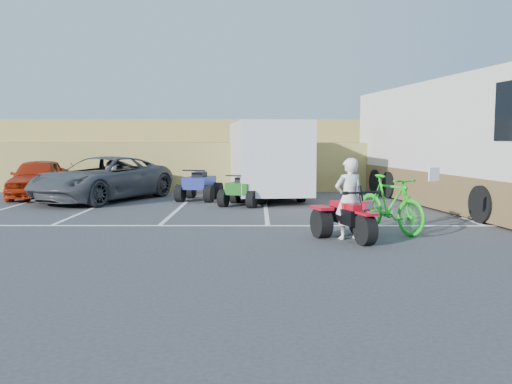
{
  "coord_description": "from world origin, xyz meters",
  "views": [
    {
      "loc": [
        -0.24,
        -10.93,
        2.16
      ],
      "look_at": [
        -0.29,
        0.84,
        1.0
      ],
      "focal_mm": 38.0,
      "sensor_mm": 36.0,
      "label": 1
    }
  ],
  "objects_px": {
    "cargo_trailer": "(267,157)",
    "quad_atv_green": "(243,206)",
    "red_trike_atv": "(351,240)",
    "red_car": "(38,178)",
    "grey_pickup": "(102,179)",
    "rv_motorhome": "(456,153)",
    "rider": "(349,199)",
    "quad_atv_blue": "(200,200)",
    "green_dirt_bike": "(390,204)"
  },
  "relations": [
    {
      "from": "grey_pickup",
      "to": "green_dirt_bike",
      "type": "bearing_deg",
      "value": -12.69
    },
    {
      "from": "rider",
      "to": "cargo_trailer",
      "type": "height_order",
      "value": "cargo_trailer"
    },
    {
      "from": "red_car",
      "to": "quad_atv_green",
      "type": "relative_size",
      "value": 2.65
    },
    {
      "from": "quad_atv_blue",
      "to": "quad_atv_green",
      "type": "distance_m",
      "value": 2.18
    },
    {
      "from": "red_trike_atv",
      "to": "grey_pickup",
      "type": "xyz_separation_m",
      "value": [
        -7.45,
        7.45,
        0.77
      ]
    },
    {
      "from": "red_car",
      "to": "cargo_trailer",
      "type": "distance_m",
      "value": 8.48
    },
    {
      "from": "red_trike_atv",
      "to": "green_dirt_bike",
      "type": "relative_size",
      "value": 0.77
    },
    {
      "from": "cargo_trailer",
      "to": "quad_atv_green",
      "type": "xyz_separation_m",
      "value": [
        -0.82,
        -2.35,
        -1.49
      ]
    },
    {
      "from": "red_car",
      "to": "rv_motorhome",
      "type": "distance_m",
      "value": 14.78
    },
    {
      "from": "quad_atv_blue",
      "to": "quad_atv_green",
      "type": "bearing_deg",
      "value": -32.26
    },
    {
      "from": "grey_pickup",
      "to": "rv_motorhome",
      "type": "height_order",
      "value": "rv_motorhome"
    },
    {
      "from": "green_dirt_bike",
      "to": "quad_atv_blue",
      "type": "relative_size",
      "value": 1.28
    },
    {
      "from": "quad_atv_green",
      "to": "rider",
      "type": "bearing_deg",
      "value": -49.47
    },
    {
      "from": "quad_atv_green",
      "to": "red_trike_atv",
      "type": "bearing_deg",
      "value": -49.56
    },
    {
      "from": "red_trike_atv",
      "to": "red_car",
      "type": "distance_m",
      "value": 13.21
    },
    {
      "from": "rv_motorhome",
      "to": "quad_atv_green",
      "type": "bearing_deg",
      "value": 173.08
    },
    {
      "from": "red_car",
      "to": "quad_atv_blue",
      "type": "relative_size",
      "value": 2.45
    },
    {
      "from": "rider",
      "to": "grey_pickup",
      "type": "bearing_deg",
      "value": -63.09
    },
    {
      "from": "quad_atv_blue",
      "to": "red_trike_atv",
      "type": "bearing_deg",
      "value": -50.23
    },
    {
      "from": "rider",
      "to": "grey_pickup",
      "type": "height_order",
      "value": "rider"
    },
    {
      "from": "red_trike_atv",
      "to": "rider",
      "type": "xyz_separation_m",
      "value": [
        -0.05,
        0.14,
        0.88
      ]
    },
    {
      "from": "red_trike_atv",
      "to": "grey_pickup",
      "type": "bearing_deg",
      "value": 116.54
    },
    {
      "from": "cargo_trailer",
      "to": "quad_atv_green",
      "type": "height_order",
      "value": "cargo_trailer"
    },
    {
      "from": "rider",
      "to": "quad_atv_green",
      "type": "relative_size",
      "value": 1.1
    },
    {
      "from": "quad_atv_green",
      "to": "green_dirt_bike",
      "type": "bearing_deg",
      "value": -37.04
    },
    {
      "from": "cargo_trailer",
      "to": "grey_pickup",
      "type": "bearing_deg",
      "value": -177.16
    },
    {
      "from": "cargo_trailer",
      "to": "red_car",
      "type": "bearing_deg",
      "value": 173.08
    },
    {
      "from": "red_trike_atv",
      "to": "cargo_trailer",
      "type": "distance_m",
      "value": 8.68
    },
    {
      "from": "red_car",
      "to": "cargo_trailer",
      "type": "bearing_deg",
      "value": -11.78
    },
    {
      "from": "rider",
      "to": "quad_atv_blue",
      "type": "bearing_deg",
      "value": -80.01
    },
    {
      "from": "red_trike_atv",
      "to": "rider",
      "type": "height_order",
      "value": "rider"
    },
    {
      "from": "grey_pickup",
      "to": "quad_atv_blue",
      "type": "relative_size",
      "value": 3.22
    },
    {
      "from": "rv_motorhome",
      "to": "quad_atv_green",
      "type": "distance_m",
      "value": 7.17
    },
    {
      "from": "red_trike_atv",
      "to": "red_car",
      "type": "bearing_deg",
      "value": 121.61
    },
    {
      "from": "grey_pickup",
      "to": "rv_motorhome",
      "type": "bearing_deg",
      "value": 19.18
    },
    {
      "from": "rv_motorhome",
      "to": "quad_atv_green",
      "type": "xyz_separation_m",
      "value": [
        -6.96,
        -0.27,
        -1.69
      ]
    },
    {
      "from": "rider",
      "to": "grey_pickup",
      "type": "xyz_separation_m",
      "value": [
        -7.4,
        7.31,
        -0.11
      ]
    },
    {
      "from": "red_car",
      "to": "quad_atv_blue",
      "type": "height_order",
      "value": "red_car"
    },
    {
      "from": "red_car",
      "to": "green_dirt_bike",
      "type": "bearing_deg",
      "value": -45.13
    },
    {
      "from": "cargo_trailer",
      "to": "rider",
      "type": "bearing_deg",
      "value": -85.28
    },
    {
      "from": "green_dirt_bike",
      "to": "grey_pickup",
      "type": "relative_size",
      "value": 0.4
    },
    {
      "from": "red_trike_atv",
      "to": "green_dirt_bike",
      "type": "xyz_separation_m",
      "value": [
        1.04,
        0.98,
        0.66
      ]
    },
    {
      "from": "cargo_trailer",
      "to": "rv_motorhome",
      "type": "bearing_deg",
      "value": -25.04
    },
    {
      "from": "red_trike_atv",
      "to": "quad_atv_green",
      "type": "bearing_deg",
      "value": 93.91
    },
    {
      "from": "rider",
      "to": "quad_atv_blue",
      "type": "distance_m",
      "value": 8.47
    },
    {
      "from": "green_dirt_bike",
      "to": "cargo_trailer",
      "type": "bearing_deg",
      "value": 82.27
    },
    {
      "from": "rv_motorhome",
      "to": "quad_atv_green",
      "type": "height_order",
      "value": "rv_motorhome"
    },
    {
      "from": "rider",
      "to": "rv_motorhome",
      "type": "height_order",
      "value": "rv_motorhome"
    },
    {
      "from": "green_dirt_bike",
      "to": "red_car",
      "type": "relative_size",
      "value": 0.53
    },
    {
      "from": "green_dirt_bike",
      "to": "red_car",
      "type": "height_order",
      "value": "red_car"
    }
  ]
}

